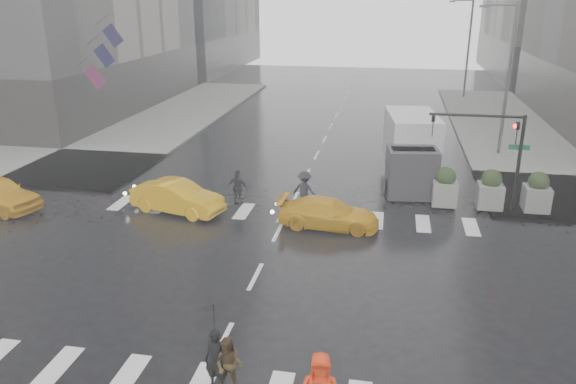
% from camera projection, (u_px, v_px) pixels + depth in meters
% --- Properties ---
extents(ground, '(120.00, 120.00, 0.00)m').
position_uv_depth(ground, '(255.00, 276.00, 19.73)').
color(ground, black).
rests_on(ground, ground).
extents(sidewalk_nw, '(35.00, 35.00, 0.15)m').
position_uv_depth(sidewalk_nw, '(44.00, 134.00, 39.26)').
color(sidewalk_nw, slate).
rests_on(sidewalk_nw, ground).
extents(road_markings, '(18.00, 48.00, 0.01)m').
position_uv_depth(road_markings, '(255.00, 276.00, 19.73)').
color(road_markings, silver).
rests_on(road_markings, ground).
extents(traffic_signal_pole, '(4.45, 0.42, 4.50)m').
position_uv_depth(traffic_signal_pole, '(497.00, 143.00, 24.52)').
color(traffic_signal_pole, black).
rests_on(traffic_signal_pole, ground).
extents(street_lamp_near, '(2.15, 0.22, 9.00)m').
position_uv_depth(street_lamp_near, '(506.00, 74.00, 32.88)').
color(street_lamp_near, '#59595B').
rests_on(street_lamp_near, ground).
extents(street_lamp_far, '(2.15, 0.22, 9.00)m').
position_uv_depth(street_lamp_far, '(467.00, 45.00, 51.41)').
color(street_lamp_far, '#59595B').
rests_on(street_lamp_far, ground).
extents(planter_west, '(1.10, 1.10, 1.80)m').
position_uv_depth(planter_west, '(445.00, 187.00, 25.79)').
color(planter_west, slate).
rests_on(planter_west, ground).
extents(planter_mid, '(1.10, 1.10, 1.80)m').
position_uv_depth(planter_mid, '(490.00, 190.00, 25.45)').
color(planter_mid, slate).
rests_on(planter_mid, ground).
extents(planter_east, '(1.10, 1.10, 1.80)m').
position_uv_depth(planter_east, '(537.00, 192.00, 25.11)').
color(planter_east, slate).
rests_on(planter_east, ground).
extents(flag_cluster, '(2.87, 3.06, 4.69)m').
position_uv_depth(flag_cluster, '(100.00, 53.00, 37.57)').
color(flag_cluster, '#59595B').
rests_on(flag_cluster, ground).
extents(pedestrian_black, '(1.09, 1.10, 2.43)m').
position_uv_depth(pedestrian_black, '(215.00, 333.00, 13.63)').
color(pedestrian_black, black).
rests_on(pedestrian_black, ground).
extents(pedestrian_brown, '(0.78, 0.64, 1.50)m').
position_uv_depth(pedestrian_brown, '(229.00, 365.00, 13.83)').
color(pedestrian_brown, '#3F2D16').
rests_on(pedestrian_brown, ground).
extents(pedestrian_far_a, '(1.11, 0.81, 1.71)m').
position_uv_depth(pedestrian_far_a, '(238.00, 188.00, 26.11)').
color(pedestrian_far_a, black).
rests_on(pedestrian_far_a, ground).
extents(pedestrian_far_b, '(1.28, 0.88, 1.81)m').
position_uv_depth(pedestrian_far_b, '(305.00, 190.00, 25.61)').
color(pedestrian_far_b, black).
rests_on(pedestrian_far_b, ground).
extents(taxi_mid, '(4.56, 2.53, 1.42)m').
position_uv_depth(taxi_mid, '(177.00, 197.00, 25.32)').
color(taxi_mid, '#E8A30C').
rests_on(taxi_mid, ground).
extents(taxi_rear, '(3.85, 1.95, 1.23)m').
position_uv_depth(taxi_rear, '(329.00, 213.00, 23.72)').
color(taxi_rear, '#E8A30C').
rests_on(taxi_rear, ground).
extents(box_truck, '(2.44, 6.50, 3.46)m').
position_uv_depth(box_truck, '(411.00, 148.00, 28.97)').
color(box_truck, silver).
rests_on(box_truck, ground).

